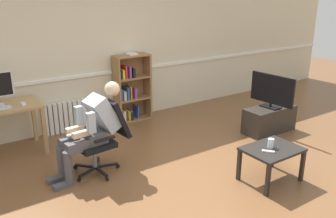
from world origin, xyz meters
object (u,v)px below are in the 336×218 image
object	(u,v)px
bookshelf	(130,89)
radiator	(65,117)
computer_mouse	(23,104)
tv_screen	(272,91)
tv_stand	(269,119)
spare_remote	(268,151)
office_chair	(103,133)
drinking_glass	(271,143)
person_seated	(92,127)
coffee_table	(272,153)

from	to	relation	value
bookshelf	radiator	distance (m)	1.25
computer_mouse	tv_screen	distance (m)	3.90
tv_stand	spare_remote	size ratio (longest dim) A/B	6.20
computer_mouse	office_chair	size ratio (longest dim) A/B	0.10
spare_remote	tv_screen	bearing A→B (deg)	-178.07
spare_remote	radiator	bearing A→B (deg)	-102.50
office_chair	bookshelf	bearing A→B (deg)	135.67
tv_screen	tv_stand	bearing A→B (deg)	90.00
tv_screen	drinking_glass	bearing A→B (deg)	125.90
tv_screen	spare_remote	xyz separation A→B (m)	(-1.41, -1.17, -0.27)
computer_mouse	radiator	distance (m)	1.03
tv_stand	person_seated	bearing A→B (deg)	174.02
office_chair	spare_remote	bearing A→B (deg)	38.95
office_chair	coffee_table	size ratio (longest dim) A/B	1.40
computer_mouse	tv_screen	world-z (taller)	tv_screen
spare_remote	person_seated	bearing A→B (deg)	-80.10
computer_mouse	tv_screen	xyz separation A→B (m)	(3.62, -1.43, -0.04)
computer_mouse	tv_screen	size ratio (longest dim) A/B	0.12
bookshelf	person_seated	world-z (taller)	bookshelf
computer_mouse	office_chair	xyz separation A→B (m)	(0.73, -1.09, -0.25)
drinking_glass	radiator	bearing A→B (deg)	117.88
tv_screen	office_chair	bearing A→B (deg)	78.63
radiator	person_seated	world-z (taller)	person_seated
radiator	person_seated	bearing A→B (deg)	-96.05
computer_mouse	person_seated	size ratio (longest dim) A/B	0.08
computer_mouse	person_seated	xyz separation A→B (m)	(0.57, -1.11, -0.13)
office_chair	radiator	bearing A→B (deg)	174.25
tv_stand	office_chair	bearing A→B (deg)	173.37
radiator	person_seated	xyz separation A→B (m)	(-0.17, -1.62, 0.38)
person_seated	computer_mouse	bearing A→B (deg)	-158.22
office_chair	computer_mouse	bearing A→B (deg)	-151.52
tv_stand	coffee_table	distance (m)	1.71
radiator	drinking_glass	size ratio (longest dim) A/B	6.35
spare_remote	coffee_table	bearing A→B (deg)	161.72
office_chair	spare_remote	world-z (taller)	office_chair
tv_screen	bookshelf	bearing A→B (deg)	37.68
person_seated	radiator	bearing A→B (deg)	168.44
spare_remote	computer_mouse	bearing A→B (deg)	-87.42
tv_screen	radiator	bearing A→B (deg)	51.38
tv_screen	drinking_glass	size ratio (longest dim) A/B	7.08
tv_screen	spare_remote	distance (m)	1.85
computer_mouse	bookshelf	world-z (taller)	bookshelf
bookshelf	spare_remote	size ratio (longest dim) A/B	8.29
radiator	tv_screen	xyz separation A→B (m)	(2.88, -1.94, 0.46)
computer_mouse	bookshelf	distance (m)	2.00
tv_stand	spare_remote	xyz separation A→B (m)	(-1.41, -1.17, 0.24)
bookshelf	tv_screen	world-z (taller)	bookshelf
person_seated	coffee_table	world-z (taller)	person_seated
radiator	coffee_table	distance (m)	3.46
tv_stand	drinking_glass	bearing A→B (deg)	-139.32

